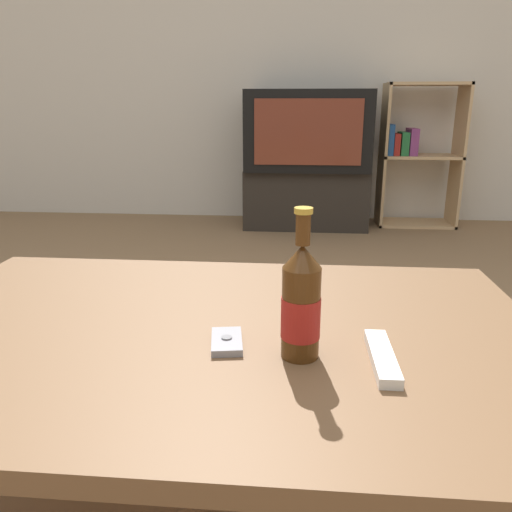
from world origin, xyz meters
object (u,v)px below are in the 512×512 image
(bookshelf, at_px, (415,153))
(beer_bottle, at_px, (301,304))
(remote_control, at_px, (382,357))
(cell_phone, at_px, (227,341))
(television, at_px, (307,130))
(tv_stand, at_px, (305,197))

(bookshelf, relative_size, beer_bottle, 3.63)
(remote_control, bearing_deg, beer_bottle, 174.87)
(beer_bottle, height_order, cell_phone, beer_bottle)
(beer_bottle, bearing_deg, television, 89.13)
(television, distance_m, beer_bottle, 2.83)
(tv_stand, bearing_deg, cell_phone, -93.76)
(cell_phone, relative_size, remote_control, 0.59)
(television, height_order, bookshelf, bookshelf)
(cell_phone, bearing_deg, television, 77.40)
(remote_control, bearing_deg, cell_phone, 171.02)
(tv_stand, height_order, cell_phone, cell_phone)
(beer_bottle, bearing_deg, bookshelf, 74.17)
(tv_stand, relative_size, beer_bottle, 3.16)
(tv_stand, bearing_deg, bookshelf, 6.64)
(bookshelf, bearing_deg, remote_control, -103.04)
(bookshelf, bearing_deg, cell_phone, -108.54)
(beer_bottle, distance_m, remote_control, 0.18)
(tv_stand, bearing_deg, remote_control, -87.87)
(bookshelf, bearing_deg, television, -173.08)
(bookshelf, height_order, beer_bottle, bookshelf)
(bookshelf, xyz_separation_m, cell_phone, (-0.97, -2.89, -0.11))
(tv_stand, relative_size, bookshelf, 0.87)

